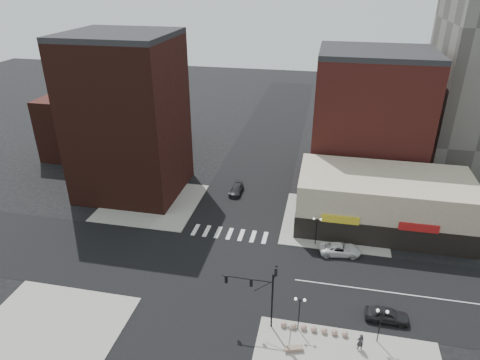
# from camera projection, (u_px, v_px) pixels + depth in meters

# --- Properties ---
(ground) EXTENTS (240.00, 240.00, 0.00)m
(ground) POSITION_uv_depth(u_px,v_px,m) (216.00, 269.00, 53.91)
(ground) COLOR black
(ground) RESTS_ON ground
(road_ew) EXTENTS (200.00, 14.00, 0.02)m
(road_ew) POSITION_uv_depth(u_px,v_px,m) (216.00, 269.00, 53.91)
(road_ew) COLOR black
(road_ew) RESTS_ON ground
(road_ns) EXTENTS (14.00, 200.00, 0.02)m
(road_ns) POSITION_uv_depth(u_px,v_px,m) (216.00, 269.00, 53.91)
(road_ns) COLOR black
(road_ns) RESTS_ON ground
(sidewalk_nw) EXTENTS (15.00, 15.00, 0.12)m
(sidewalk_nw) POSITION_uv_depth(u_px,v_px,m) (152.00, 202.00, 69.26)
(sidewalk_nw) COLOR gray
(sidewalk_nw) RESTS_ON ground
(sidewalk_ne) EXTENTS (15.00, 15.00, 0.12)m
(sidewalk_ne) POSITION_uv_depth(u_px,v_px,m) (334.00, 222.00, 63.95)
(sidewalk_ne) COLOR gray
(sidewalk_ne) RESTS_ON ground
(sidewalk_sw) EXTENTS (15.00, 15.00, 0.12)m
(sidewalk_sw) POSITION_uv_depth(u_px,v_px,m) (43.00, 338.00, 43.82)
(sidewalk_sw) COLOR gray
(sidewalk_sw) RESTS_ON ground
(building_nw) EXTENTS (16.00, 15.00, 25.00)m
(building_nw) POSITION_uv_depth(u_px,v_px,m) (128.00, 119.00, 68.08)
(building_nw) COLOR #361711
(building_nw) RESTS_ON ground
(building_nw_low) EXTENTS (20.00, 18.00, 12.00)m
(building_nw_low) POSITION_uv_depth(u_px,v_px,m) (105.00, 122.00, 86.94)
(building_nw_low) COLOR #361711
(building_nw_low) RESTS_ON ground
(building_ne_midrise) EXTENTS (18.00, 15.00, 22.00)m
(building_ne_midrise) POSITION_uv_depth(u_px,v_px,m) (369.00, 122.00, 71.43)
(building_ne_midrise) COLOR maroon
(building_ne_midrise) RESTS_ON ground
(building_ne_row) EXTENTS (24.20, 12.20, 8.00)m
(building_ne_row) POSITION_uv_depth(u_px,v_px,m) (382.00, 206.00, 61.76)
(building_ne_row) COLOR beige
(building_ne_row) RESTS_ON ground
(traffic_signal) EXTENTS (5.59, 3.09, 7.77)m
(traffic_signal) POSITION_uv_depth(u_px,v_px,m) (264.00, 287.00, 43.52)
(traffic_signal) COLOR black
(traffic_signal) RESTS_ON ground
(street_lamp_se_a) EXTENTS (1.22, 0.32, 4.16)m
(street_lamp_se_a) POSITION_uv_depth(u_px,v_px,m) (300.00, 306.00, 43.42)
(street_lamp_se_a) COLOR black
(street_lamp_se_a) RESTS_ON sidewalk_se
(street_lamp_se_b) EXTENTS (1.22, 0.32, 4.16)m
(street_lamp_se_b) POSITION_uv_depth(u_px,v_px,m) (381.00, 318.00, 41.96)
(street_lamp_se_b) COLOR black
(street_lamp_se_b) RESTS_ON sidewalk_se
(street_lamp_ne) EXTENTS (1.22, 0.32, 4.16)m
(street_lamp_ne) POSITION_uv_depth(u_px,v_px,m) (317.00, 224.00, 57.27)
(street_lamp_ne) COLOR black
(street_lamp_ne) RESTS_ON sidewalk_ne
(bollard_row) EXTENTS (6.95, 0.65, 0.65)m
(bollard_row) POSITION_uv_depth(u_px,v_px,m) (314.00, 329.00, 44.38)
(bollard_row) COLOR gray
(bollard_row) RESTS_ON sidewalk_se
(white_suv) EXTENTS (5.64, 3.13, 1.49)m
(white_suv) POSITION_uv_depth(u_px,v_px,m) (340.00, 249.00, 56.48)
(white_suv) COLOR white
(white_suv) RESTS_ON ground
(dark_sedan_east) EXTENTS (4.63, 1.88, 1.57)m
(dark_sedan_east) POSITION_uv_depth(u_px,v_px,m) (387.00, 315.00, 45.74)
(dark_sedan_east) COLOR black
(dark_sedan_east) RESTS_ON ground
(dark_sedan_north) EXTENTS (1.92, 4.66, 1.35)m
(dark_sedan_north) POSITION_uv_depth(u_px,v_px,m) (236.00, 190.00, 71.89)
(dark_sedan_north) COLOR black
(dark_sedan_north) RESTS_ON ground
(pedestrian) EXTENTS (0.81, 0.65, 1.93)m
(pedestrian) POSITION_uv_depth(u_px,v_px,m) (360.00, 342.00, 42.05)
(pedestrian) COLOR #27252A
(pedestrian) RESTS_ON sidewalk_se
(stone_bench) EXTENTS (1.97, 1.13, 0.44)m
(stone_bench) POSITION_uv_depth(u_px,v_px,m) (294.00, 349.00, 42.18)
(stone_bench) COLOR #896F5F
(stone_bench) RESTS_ON sidewalk_se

